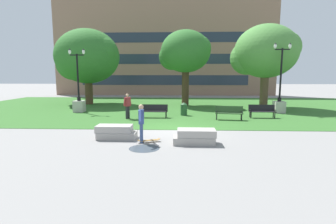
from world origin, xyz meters
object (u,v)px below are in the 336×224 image
(lamp_post_center, at_px, (279,99))
(person_bystander_near_lawn, at_px, (127,105))
(park_bench_near_right, at_px, (155,110))
(park_bench_far_left, at_px, (262,110))
(park_bench_near_left, at_px, (229,112))
(lamp_post_right, at_px, (79,99))
(skateboard, at_px, (149,140))
(concrete_block_center, at_px, (116,132))
(person_skateboarder, at_px, (141,121))
(trash_bin, at_px, (184,109))
(concrete_block_left, at_px, (195,137))

(lamp_post_center, bearing_deg, person_bystander_near_lawn, -163.95)
(park_bench_near_right, distance_m, park_bench_far_left, 7.47)
(park_bench_near_left, distance_m, lamp_post_right, 11.80)
(skateboard, bearing_deg, park_bench_near_left, 52.14)
(park_bench_far_left, bearing_deg, lamp_post_center, 49.83)
(park_bench_far_left, distance_m, person_bystander_near_lawn, 9.31)
(concrete_block_center, distance_m, park_bench_near_left, 8.29)
(person_skateboarder, relative_size, lamp_post_right, 0.34)
(park_bench_near_left, bearing_deg, concrete_block_center, -139.47)
(lamp_post_right, bearing_deg, park_bench_near_left, -15.72)
(person_bystander_near_lawn, bearing_deg, lamp_post_center, 16.05)
(skateboard, xyz_separation_m, trash_bin, (1.70, 7.79, 0.42))
(concrete_block_left, bearing_deg, person_skateboarder, 177.52)
(park_bench_near_left, bearing_deg, trash_bin, 148.97)
(skateboard, bearing_deg, lamp_post_center, 45.58)
(trash_bin, relative_size, person_bystander_near_lawn, 0.56)
(lamp_post_right, relative_size, trash_bin, 5.20)
(concrete_block_center, height_order, park_bench_near_left, park_bench_near_left)
(concrete_block_center, relative_size, person_bystander_near_lawn, 1.08)
(park_bench_near_right, bearing_deg, trash_bin, 27.12)
(concrete_block_center, relative_size, lamp_post_center, 0.34)
(park_bench_near_right, distance_m, person_bystander_near_lawn, 1.95)
(concrete_block_center, relative_size, trash_bin, 1.93)
(park_bench_near_right, xyz_separation_m, person_bystander_near_lawn, (-1.80, -0.62, 0.44))
(skateboard, relative_size, lamp_post_center, 0.19)
(person_skateboarder, distance_m, skateboard, 0.94)
(lamp_post_right, relative_size, person_bystander_near_lawn, 2.92)
(concrete_block_center, distance_m, person_skateboarder, 1.61)
(trash_bin, xyz_separation_m, person_bystander_near_lawn, (-3.85, -1.67, 0.48))
(person_skateboarder, height_order, person_bystander_near_lawn, person_bystander_near_lawn)
(skateboard, distance_m, person_bystander_near_lawn, 6.54)
(concrete_block_center, bearing_deg, lamp_post_center, 38.99)
(concrete_block_center, bearing_deg, park_bench_near_left, 40.53)
(skateboard, bearing_deg, trash_bin, 77.70)
(trash_bin, height_order, person_bystander_near_lawn, person_bystander_near_lawn)
(concrete_block_center, relative_size, concrete_block_left, 1.01)
(lamp_post_center, bearing_deg, person_skateboarder, -135.26)
(person_skateboarder, relative_size, skateboard, 1.67)
(skateboard, xyz_separation_m, park_bench_far_left, (7.11, 6.92, 0.45))
(concrete_block_left, xyz_separation_m, skateboard, (-2.05, 0.15, -0.22))
(concrete_block_left, bearing_deg, lamp_post_center, 53.15)
(concrete_block_center, relative_size, person_skateboarder, 1.08)
(skateboard, bearing_deg, person_bystander_near_lawn, 109.41)
(concrete_block_center, distance_m, lamp_post_center, 13.95)
(concrete_block_left, height_order, person_skateboarder, person_skateboarder)
(park_bench_near_left, relative_size, park_bench_near_right, 1.03)
(park_bench_near_right, bearing_deg, park_bench_far_left, 1.42)
(concrete_block_left, bearing_deg, concrete_block_center, 168.22)
(concrete_block_center, height_order, lamp_post_right, lamp_post_right)
(concrete_block_center, bearing_deg, concrete_block_left, -11.78)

